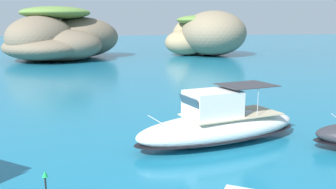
{
  "coord_description": "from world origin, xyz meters",
  "views": [
    {
      "loc": [
        -2.12,
        -4.46,
        6.29
      ],
      "look_at": [
        2.44,
        18.73,
        1.72
      ],
      "focal_mm": 39.23,
      "sensor_mm": 36.0,
      "label": 1
    }
  ],
  "objects": [
    {
      "name": "motorboat_white",
      "position": [
        4.19,
        13.55,
        0.97
      ],
      "size": [
        10.14,
        5.19,
        3.04
      ],
      "color": "white",
      "rests_on": "ground"
    },
    {
      "name": "islet_large",
      "position": [
        -8.87,
        64.11,
        3.51
      ],
      "size": [
        24.65,
        25.29,
        9.33
      ],
      "color": "#756651",
      "rests_on": "ground"
    },
    {
      "name": "islet_small",
      "position": [
        19.81,
        67.84,
        3.97
      ],
      "size": [
        19.14,
        20.4,
        8.85
      ],
      "color": "#9E8966",
      "rests_on": "ground"
    }
  ]
}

